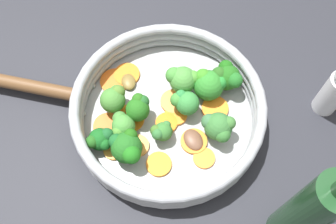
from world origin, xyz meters
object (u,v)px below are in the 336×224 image
object	(u,v)px
broccoli_floret_10	(227,76)
carrot_slice_3	(166,123)
broccoli_floret_1	(161,132)
broccoli_floret_7	(182,79)
skillet	(168,118)
carrot_slice_9	(107,126)
salt_shaker	(336,90)
carrot_slice_8	(215,108)
broccoli_floret_4	(186,103)
carrot_slice_1	(115,81)
carrot_slice_2	(138,146)
carrot_slice_6	(204,158)
broccoli_floret_0	(218,127)
carrot_slice_4	(126,75)
mushroom_piece_0	(192,140)
broccoli_floret_2	(138,108)
carrot_slice_10	(114,150)
mushroom_piece_1	(129,82)
carrot_slice_7	(129,118)
broccoli_floret_6	(101,139)
broccoli_floret_8	(122,126)
broccoli_floret_3	(127,147)
broccoli_floret_5	(114,98)
oil_bottle	(307,212)
broccoli_floret_9	(208,84)
carrot_slice_12	(176,115)
carrot_slice_5	(159,164)
carrot_slice_0	(173,102)
carrot_slice_11	(194,141)

from	to	relation	value
broccoli_floret_10	carrot_slice_3	bearing A→B (deg)	83.23
broccoli_floret_1	broccoli_floret_7	xyz separation A→B (m)	(0.04, -0.08, 0.01)
skillet	carrot_slice_9	xyz separation A→B (m)	(0.05, 0.08, 0.01)
salt_shaker	broccoli_floret_10	bearing A→B (deg)	37.40
skillet	salt_shaker	bearing A→B (deg)	-126.63
carrot_slice_8	broccoli_floret_4	size ratio (longest dim) A/B	0.90
broccoli_floret_4	carrot_slice_1	bearing A→B (deg)	22.90
carrot_slice_2	broccoli_floret_10	distance (m)	0.17
carrot_slice_6	broccoli_floret_0	xyz separation A→B (m)	(0.01, -0.04, 0.03)
carrot_slice_1	carrot_slice_8	distance (m)	0.17
broccoli_floret_7	carrot_slice_9	bearing A→B (deg)	77.33
carrot_slice_1	carrot_slice_4	bearing A→B (deg)	-100.79
skillet	mushroom_piece_0	xyz separation A→B (m)	(-0.06, 0.00, 0.01)
skillet	carrot_slice_2	bearing A→B (deg)	95.71
broccoli_floret_2	mushroom_piece_0	size ratio (longest dim) A/B	1.34
skillet	carrot_slice_10	size ratio (longest dim) A/B	8.48
broccoli_floret_7	carrot_slice_3	bearing A→B (deg)	115.74
mushroom_piece_1	mushroom_piece_0	bearing A→B (deg)	-177.43
carrot_slice_7	broccoli_floret_6	bearing A→B (deg)	96.82
broccoli_floret_2	broccoli_floret_8	distance (m)	0.04
carrot_slice_4	mushroom_piece_1	distance (m)	0.02
broccoli_floret_3	mushroom_piece_1	xyz separation A→B (m)	(0.09, -0.08, -0.03)
carrot_slice_10	broccoli_floret_6	distance (m)	0.03
broccoli_floret_7	carrot_slice_8	bearing A→B (deg)	-166.70
broccoli_floret_5	oil_bottle	size ratio (longest dim) A/B	0.19
broccoli_floret_9	carrot_slice_8	bearing A→B (deg)	161.20
skillet	carrot_slice_12	size ratio (longest dim) A/B	7.67
carrot_slice_5	broccoli_floret_0	world-z (taller)	broccoli_floret_0
carrot_slice_5	broccoli_floret_9	bearing A→B (deg)	-74.05
carrot_slice_6	broccoli_floret_6	size ratio (longest dim) A/B	0.77
carrot_slice_0	carrot_slice_3	bearing A→B (deg)	121.19
salt_shaker	carrot_slice_5	bearing A→B (deg)	69.17
skillet	broccoli_floret_2	size ratio (longest dim) A/B	5.71
broccoli_floret_5	mushroom_piece_0	distance (m)	0.13
carrot_slice_11	broccoli_floret_8	bearing A→B (deg)	38.63
carrot_slice_3	carrot_slice_4	distance (m)	0.11
carrot_slice_7	carrot_slice_12	bearing A→B (deg)	-127.43
broccoli_floret_7	broccoli_floret_5	bearing A→B (deg)	64.55
mushroom_piece_1	broccoli_floret_8	bearing A→B (deg)	135.17
carrot_slice_4	mushroom_piece_0	bearing A→B (deg)	-179.70
carrot_slice_1	broccoli_floret_2	xyz separation A→B (m)	(-0.07, 0.01, 0.03)
carrot_slice_0	carrot_slice_6	world-z (taller)	carrot_slice_0
broccoli_floret_1	carrot_slice_8	bearing A→B (deg)	-102.25
broccoli_floret_4	broccoli_floret_1	bearing A→B (deg)	99.13
oil_bottle	broccoli_floret_0	bearing A→B (deg)	-9.36
carrot_slice_12	mushroom_piece_0	xyz separation A→B (m)	(-0.05, 0.01, 0.00)
carrot_slice_2	broccoli_floret_8	bearing A→B (deg)	0.56
broccoli_floret_8	carrot_slice_9	bearing A→B (deg)	29.94
broccoli_floret_2	broccoli_floret_9	world-z (taller)	broccoli_floret_9
oil_bottle	broccoli_floret_6	bearing A→B (deg)	23.32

